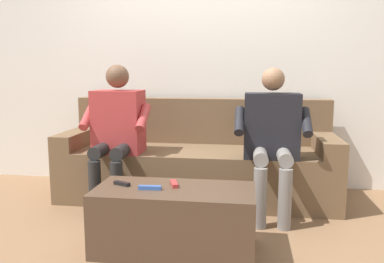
# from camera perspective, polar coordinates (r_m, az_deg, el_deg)

# --- Properties ---
(ground_plane) EXTENTS (8.00, 8.00, 0.00)m
(ground_plane) POSITION_cam_1_polar(r_m,az_deg,el_deg) (3.06, -1.02, -13.45)
(ground_plane) COLOR #846042
(back_wall) EXTENTS (4.93, 0.06, 2.60)m
(back_wall) POSITION_cam_1_polar(r_m,az_deg,el_deg) (4.02, 1.69, 10.81)
(back_wall) COLOR silver
(back_wall) RESTS_ON ground
(couch) EXTENTS (2.46, 0.79, 0.89)m
(couch) POSITION_cam_1_polar(r_m,az_deg,el_deg) (3.65, 0.79, -4.70)
(couch) COLOR brown
(couch) RESTS_ON ground
(coffee_table) EXTENTS (1.03, 0.48, 0.42)m
(coffee_table) POSITION_cam_1_polar(r_m,az_deg,el_deg) (2.61, -2.52, -12.61)
(coffee_table) COLOR #4C3828
(coffee_table) RESTS_ON ground
(person_left_seated) EXTENTS (0.59, 0.52, 1.19)m
(person_left_seated) POSITION_cam_1_polar(r_m,az_deg,el_deg) (3.17, 11.52, -0.21)
(person_left_seated) COLOR black
(person_left_seated) RESTS_ON ground
(person_right_seated) EXTENTS (0.56, 0.55, 1.21)m
(person_right_seated) POSITION_cam_1_polar(r_m,az_deg,el_deg) (3.39, -10.86, 0.72)
(person_right_seated) COLOR #B23838
(person_right_seated) RESTS_ON ground
(remote_blue) EXTENTS (0.15, 0.04, 0.02)m
(remote_blue) POSITION_cam_1_polar(r_m,az_deg,el_deg) (2.52, -6.13, -8.10)
(remote_blue) COLOR #3860B7
(remote_blue) RESTS_ON coffee_table
(remote_black) EXTENTS (0.12, 0.08, 0.02)m
(remote_black) POSITION_cam_1_polar(r_m,az_deg,el_deg) (2.64, -10.14, -7.44)
(remote_black) COLOR black
(remote_black) RESTS_ON coffee_table
(remote_red) EXTENTS (0.08, 0.14, 0.02)m
(remote_red) POSITION_cam_1_polar(r_m,az_deg,el_deg) (2.60, -2.61, -7.58)
(remote_red) COLOR #B73333
(remote_red) RESTS_ON coffee_table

